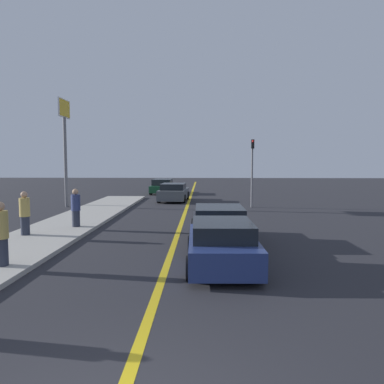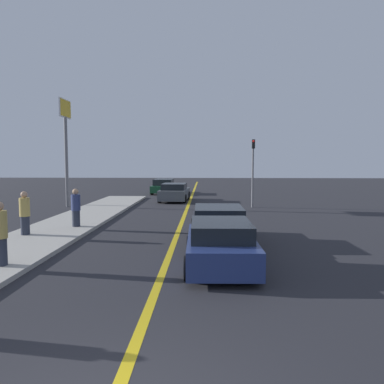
% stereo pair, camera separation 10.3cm
% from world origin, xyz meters
% --- Properties ---
extents(road_center_line, '(0.20, 60.00, 0.01)m').
position_xyz_m(road_center_line, '(0.00, 18.00, 0.00)').
color(road_center_line, gold).
rests_on(road_center_line, ground_plane).
extents(sidewalk_left, '(2.93, 25.54, 0.14)m').
position_xyz_m(sidewalk_left, '(-4.99, 12.77, 0.07)').
color(sidewalk_left, '#ADA89E').
rests_on(sidewalk_left, ground_plane).
extents(car_near_right_lane, '(1.97, 3.93, 1.28)m').
position_xyz_m(car_near_right_lane, '(1.52, 6.55, 0.62)').
color(car_near_right_lane, navy).
rests_on(car_near_right_lane, ground_plane).
extents(car_ahead_center, '(2.05, 3.94, 1.28)m').
position_xyz_m(car_ahead_center, '(1.58, 9.76, 0.62)').
color(car_ahead_center, black).
rests_on(car_ahead_center, ground_plane).
extents(car_far_distant, '(2.13, 3.97, 1.29)m').
position_xyz_m(car_far_distant, '(-1.11, 23.20, 0.63)').
color(car_far_distant, '#4C5156').
rests_on(car_far_distant, ground_plane).
extents(car_parked_left_lot, '(2.02, 4.35, 1.30)m').
position_xyz_m(car_parked_left_lot, '(-2.56, 29.45, 0.63)').
color(car_parked_left_lot, '#144728').
rests_on(car_parked_left_lot, ground_plane).
extents(pedestrian_mid_group, '(0.38, 0.38, 1.70)m').
position_xyz_m(pedestrian_mid_group, '(-4.30, 6.02, 0.98)').
color(pedestrian_mid_group, '#282D3D').
rests_on(pedestrian_mid_group, sidewalk_left).
extents(pedestrian_far_standing, '(0.38, 0.38, 1.63)m').
position_xyz_m(pedestrian_far_standing, '(-5.63, 10.11, 0.95)').
color(pedestrian_far_standing, '#282D3D').
rests_on(pedestrian_far_standing, sidewalk_left).
extents(pedestrian_by_sign, '(0.38, 0.38, 1.59)m').
position_xyz_m(pedestrian_by_sign, '(-4.34, 11.92, 0.93)').
color(pedestrian_by_sign, '#282D3D').
rests_on(pedestrian_by_sign, sidewalk_left).
extents(traffic_light, '(0.18, 0.40, 4.20)m').
position_xyz_m(traffic_light, '(4.04, 19.74, 2.57)').
color(traffic_light, slate).
rests_on(traffic_light, ground_plane).
extents(roadside_sign, '(0.20, 1.78, 6.70)m').
position_xyz_m(roadside_sign, '(-7.59, 19.68, 4.88)').
color(roadside_sign, slate).
rests_on(roadside_sign, ground_plane).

